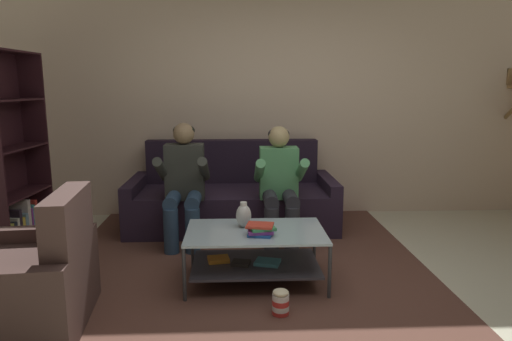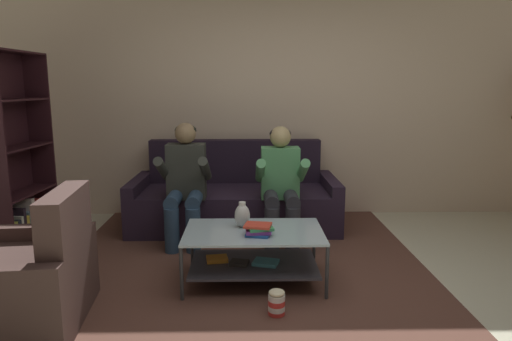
{
  "view_description": "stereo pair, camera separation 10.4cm",
  "coord_description": "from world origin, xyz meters",
  "px_view_note": "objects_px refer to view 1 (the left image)",
  "views": [
    {
      "loc": [
        -0.53,
        -3.07,
        1.56
      ],
      "look_at": [
        -0.35,
        0.89,
        0.82
      ],
      "focal_mm": 32.0,
      "sensor_mm": 36.0,
      "label": 1
    },
    {
      "loc": [
        -0.43,
        -3.07,
        1.56
      ],
      "look_at": [
        -0.35,
        0.89,
        0.82
      ],
      "focal_mm": 32.0,
      "sensor_mm": 36.0,
      "label": 2
    }
  ],
  "objects_px": {
    "popcorn_tub": "(281,302)",
    "vase": "(244,215)",
    "bookshelf": "(10,171)",
    "book_stack": "(261,229)",
    "person_seated_left": "(184,180)",
    "coffee_table": "(255,248)",
    "couch": "(233,200)",
    "armchair": "(22,285)",
    "person_seated_right": "(280,180)"
  },
  "relations": [
    {
      "from": "coffee_table",
      "to": "popcorn_tub",
      "type": "height_order",
      "value": "coffee_table"
    },
    {
      "from": "vase",
      "to": "book_stack",
      "type": "height_order",
      "value": "vase"
    },
    {
      "from": "couch",
      "to": "popcorn_tub",
      "type": "xyz_separation_m",
      "value": [
        0.34,
        -2.07,
        -0.2
      ]
    },
    {
      "from": "coffee_table",
      "to": "popcorn_tub",
      "type": "bearing_deg",
      "value": -74.25
    },
    {
      "from": "coffee_table",
      "to": "book_stack",
      "type": "relative_size",
      "value": 4.56
    },
    {
      "from": "popcorn_tub",
      "to": "vase",
      "type": "bearing_deg",
      "value": 110.2
    },
    {
      "from": "coffee_table",
      "to": "popcorn_tub",
      "type": "relative_size",
      "value": 5.78
    },
    {
      "from": "couch",
      "to": "book_stack",
      "type": "xyz_separation_m",
      "value": [
        0.22,
        -1.61,
        0.18
      ]
    },
    {
      "from": "person_seated_right",
      "to": "book_stack",
      "type": "distance_m",
      "value": 1.08
    },
    {
      "from": "person_seated_left",
      "to": "armchair",
      "type": "bearing_deg",
      "value": -119.23
    },
    {
      "from": "coffee_table",
      "to": "vase",
      "type": "xyz_separation_m",
      "value": [
        -0.08,
        0.1,
        0.24
      ]
    },
    {
      "from": "person_seated_left",
      "to": "popcorn_tub",
      "type": "xyz_separation_m",
      "value": [
        0.81,
        -1.49,
        -0.56
      ]
    },
    {
      "from": "vase",
      "to": "person_seated_left",
      "type": "bearing_deg",
      "value": 124.02
    },
    {
      "from": "vase",
      "to": "armchair",
      "type": "xyz_separation_m",
      "value": [
        -1.45,
        -0.73,
        -0.24
      ]
    },
    {
      "from": "vase",
      "to": "armchair",
      "type": "relative_size",
      "value": 0.21
    },
    {
      "from": "coffee_table",
      "to": "book_stack",
      "type": "distance_m",
      "value": 0.22
    },
    {
      "from": "vase",
      "to": "bookshelf",
      "type": "height_order",
      "value": "bookshelf"
    },
    {
      "from": "person_seated_left",
      "to": "armchair",
      "type": "relative_size",
      "value": 1.22
    },
    {
      "from": "popcorn_tub",
      "to": "book_stack",
      "type": "bearing_deg",
      "value": 103.94
    },
    {
      "from": "couch",
      "to": "bookshelf",
      "type": "height_order",
      "value": "bookshelf"
    },
    {
      "from": "couch",
      "to": "coffee_table",
      "type": "xyz_separation_m",
      "value": [
        0.18,
        -1.51,
        -0.01
      ]
    },
    {
      "from": "coffee_table",
      "to": "person_seated_left",
      "type": "bearing_deg",
      "value": 124.72
    },
    {
      "from": "person_seated_right",
      "to": "bookshelf",
      "type": "distance_m",
      "value": 2.69
    },
    {
      "from": "couch",
      "to": "person_seated_right",
      "type": "distance_m",
      "value": 0.82
    },
    {
      "from": "couch",
      "to": "bookshelf",
      "type": "relative_size",
      "value": 1.18
    },
    {
      "from": "bookshelf",
      "to": "popcorn_tub",
      "type": "xyz_separation_m",
      "value": [
        2.54,
        -1.67,
        -0.63
      ]
    },
    {
      "from": "couch",
      "to": "coffee_table",
      "type": "bearing_deg",
      "value": -83.18
    },
    {
      "from": "person_seated_right",
      "to": "coffee_table",
      "type": "distance_m",
      "value": 1.04
    },
    {
      "from": "person_seated_right",
      "to": "person_seated_left",
      "type": "bearing_deg",
      "value": 179.79
    },
    {
      "from": "coffee_table",
      "to": "popcorn_tub",
      "type": "distance_m",
      "value": 0.6
    },
    {
      "from": "book_stack",
      "to": "vase",
      "type": "bearing_deg",
      "value": 122.52
    },
    {
      "from": "person_seated_right",
      "to": "vase",
      "type": "height_order",
      "value": "person_seated_right"
    },
    {
      "from": "book_stack",
      "to": "armchair",
      "type": "distance_m",
      "value": 1.67
    },
    {
      "from": "armchair",
      "to": "vase",
      "type": "bearing_deg",
      "value": 26.8
    },
    {
      "from": "popcorn_tub",
      "to": "couch",
      "type": "bearing_deg",
      "value": 99.25
    },
    {
      "from": "bookshelf",
      "to": "popcorn_tub",
      "type": "distance_m",
      "value": 3.11
    },
    {
      "from": "book_stack",
      "to": "person_seated_left",
      "type": "bearing_deg",
      "value": 123.74
    },
    {
      "from": "coffee_table",
      "to": "person_seated_right",
      "type": "bearing_deg",
      "value": 72.86
    },
    {
      "from": "vase",
      "to": "popcorn_tub",
      "type": "relative_size",
      "value": 1.1
    },
    {
      "from": "book_stack",
      "to": "armchair",
      "type": "height_order",
      "value": "armchair"
    },
    {
      "from": "vase",
      "to": "couch",
      "type": "bearing_deg",
      "value": 93.93
    },
    {
      "from": "person_seated_right",
      "to": "coffee_table",
      "type": "xyz_separation_m",
      "value": [
        -0.29,
        -0.94,
        -0.35
      ]
    },
    {
      "from": "vase",
      "to": "popcorn_tub",
      "type": "bearing_deg",
      "value": -69.8
    },
    {
      "from": "coffee_table",
      "to": "vase",
      "type": "bearing_deg",
      "value": 130.13
    },
    {
      "from": "bookshelf",
      "to": "armchair",
      "type": "bearing_deg",
      "value": -63.82
    },
    {
      "from": "couch",
      "to": "bookshelf",
      "type": "distance_m",
      "value": 2.28
    },
    {
      "from": "person_seated_right",
      "to": "armchair",
      "type": "distance_m",
      "value": 2.43
    },
    {
      "from": "armchair",
      "to": "person_seated_left",
      "type": "bearing_deg",
      "value": 60.77
    },
    {
      "from": "coffee_table",
      "to": "armchair",
      "type": "bearing_deg",
      "value": -157.6
    },
    {
      "from": "armchair",
      "to": "popcorn_tub",
      "type": "relative_size",
      "value": 5.21
    }
  ]
}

